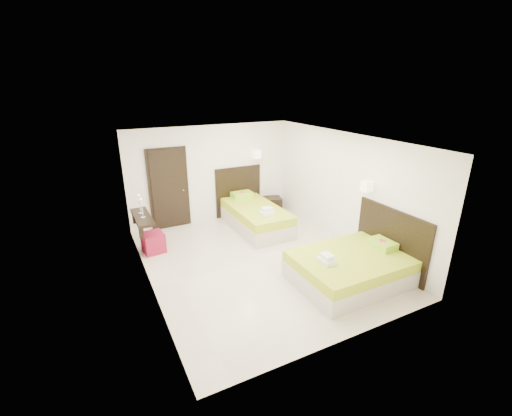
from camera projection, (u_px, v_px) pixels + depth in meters
name	position (u px, v px, depth m)	size (l,w,h in m)	color
floor	(258.00, 261.00, 7.41)	(5.50, 5.50, 0.00)	beige
bed_single	(254.00, 215.00, 9.04)	(1.36, 2.27, 1.87)	beige
bed_double	(353.00, 266.00, 6.58)	(2.10, 1.79, 1.73)	beige
nightstand	(272.00, 205.00, 10.13)	(0.50, 0.44, 0.44)	black
ottoman	(153.00, 242.00, 7.74)	(0.45, 0.45, 0.45)	maroon
door	(169.00, 189.00, 8.80)	(1.02, 0.15, 2.14)	black
console_shelf	(142.00, 217.00, 7.59)	(0.35, 1.20, 0.78)	black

